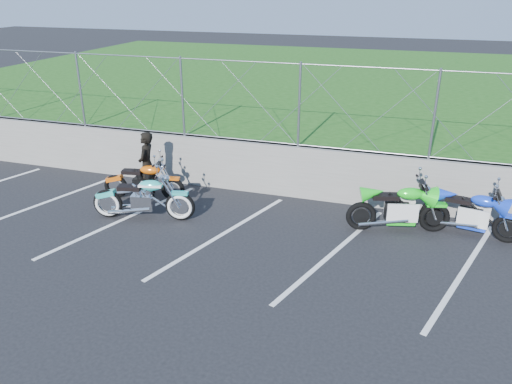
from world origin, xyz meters
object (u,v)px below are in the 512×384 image
(naked_orange, at_px, (145,183))
(person_standing, at_px, (147,165))
(cruiser_turquoise, at_px, (145,200))
(sportbike_blue, at_px, (473,215))
(sportbike_green, at_px, (400,210))

(naked_orange, bearing_deg, person_standing, 87.48)
(cruiser_turquoise, xyz_separation_m, sportbike_blue, (6.92, 1.41, -0.01))
(cruiser_turquoise, distance_m, person_standing, 1.40)
(naked_orange, bearing_deg, sportbike_green, -9.30)
(naked_orange, bearing_deg, cruiser_turquoise, -71.24)
(sportbike_green, relative_size, sportbike_blue, 1.05)
(cruiser_turquoise, bearing_deg, sportbike_green, -0.87)
(sportbike_blue, bearing_deg, person_standing, -167.77)
(cruiser_turquoise, bearing_deg, person_standing, 103.39)
(cruiser_turquoise, height_order, naked_orange, cruiser_turquoise)
(sportbike_green, height_order, person_standing, person_standing)
(cruiser_turquoise, bearing_deg, sportbike_blue, -1.16)
(cruiser_turquoise, distance_m, naked_orange, 1.14)
(sportbike_blue, bearing_deg, cruiser_turquoise, -157.76)
(naked_orange, distance_m, sportbike_blue, 7.50)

